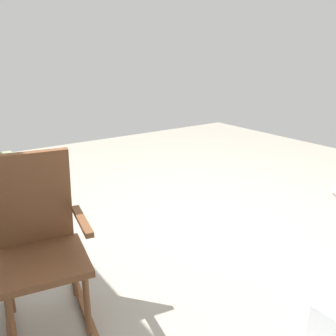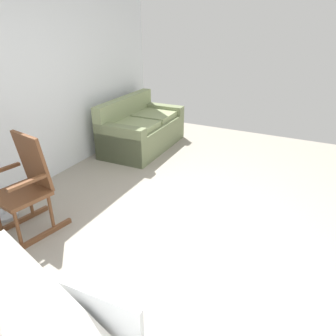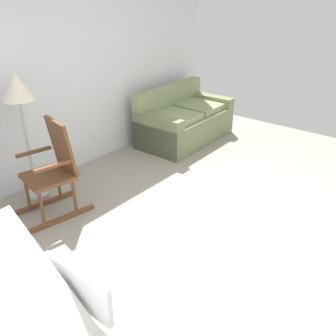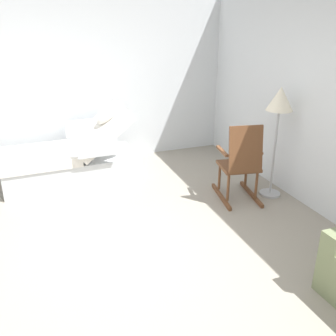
{
  "view_description": "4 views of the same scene",
  "coord_description": "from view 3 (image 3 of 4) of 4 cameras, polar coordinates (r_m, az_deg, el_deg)",
  "views": [
    {
      "loc": [
        -2.56,
        2.19,
        1.56
      ],
      "look_at": [
        -0.23,
        0.55,
        0.65
      ],
      "focal_mm": 38.36,
      "sensor_mm": 36.0,
      "label": 1
    },
    {
      "loc": [
        -2.56,
        -0.81,
        2.06
      ],
      "look_at": [
        0.0,
        0.47,
        0.71
      ],
      "focal_mm": 34.02,
      "sensor_mm": 36.0,
      "label": 2
    },
    {
      "loc": [
        -2.56,
        -1.37,
        2.25
      ],
      "look_at": [
        -0.08,
        0.65,
        0.65
      ],
      "focal_mm": 38.59,
      "sensor_mm": 36.0,
      "label": 3
    },
    {
      "loc": [
        3.26,
        -0.72,
        2.28
      ],
      "look_at": [
        -0.25,
        0.59,
        0.77
      ],
      "focal_mm": 40.23,
      "sensor_mm": 36.0,
      "label": 4
    }
  ],
  "objects": [
    {
      "name": "ground_plane",
      "position": [
        3.67,
        8.78,
        -11.6
      ],
      "size": [
        7.14,
        7.14,
        0.0
      ],
      "primitive_type": "plane",
      "color": "gray"
    },
    {
      "name": "back_wall",
      "position": [
        4.76,
        -17.94,
        14.43
      ],
      "size": [
        5.91,
        0.1,
        2.7
      ],
      "primitive_type": "cube",
      "color": "silver",
      "rests_on": "ground"
    },
    {
      "name": "couch",
      "position": [
        5.9,
        2.56,
        7.3
      ],
      "size": [
        1.62,
        0.88,
        0.85
      ],
      "color": "#737D57",
      "rests_on": "ground"
    },
    {
      "name": "floor_lamp",
      "position": [
        4.21,
        -22.59,
        10.52
      ],
      "size": [
        0.34,
        0.34,
        1.48
      ],
      "color": "#B2B5BA",
      "rests_on": "ground"
    },
    {
      "name": "rocking_chair",
      "position": [
        4.05,
        -17.61,
        -0.34
      ],
      "size": [
        0.83,
        0.6,
        1.05
      ],
      "color": "brown",
      "rests_on": "ground"
    }
  ]
}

